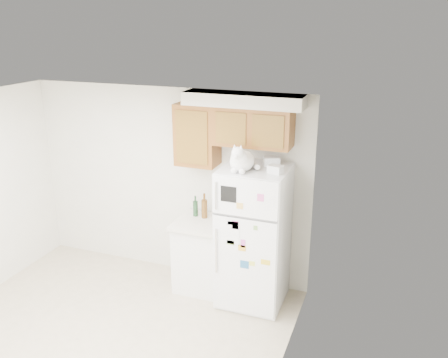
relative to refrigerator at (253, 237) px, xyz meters
The scene contains 9 objects.
ground_plane 2.23m from the refrigerator, 128.82° to the right, with size 3.80×4.00×0.01m, color #C1B094.
room_shell 1.97m from the refrigerator, 130.68° to the right, with size 3.84×4.04×2.52m.
refrigerator is the anchor object (origin of this frame).
base_counter 0.79m from the refrigerator, behind, with size 0.64×0.64×0.92m.
cat 0.99m from the refrigerator, 126.25° to the right, with size 0.33×0.48×0.34m.
storage_box_back 0.93m from the refrigerator, 50.01° to the left, with size 0.18×0.13×0.10m, color white.
storage_box_front 0.94m from the refrigerator, 20.45° to the right, with size 0.15×0.11×0.09m, color white.
bottle_green 0.87m from the refrigerator, 166.67° to the left, with size 0.06×0.06×0.27m, color #19381E, non-canonical shape.
bottle_amber 0.76m from the refrigerator, 165.46° to the left, with size 0.08×0.08×0.32m, color #593814, non-canonical shape.
Camera 1 is at (2.72, -3.27, 3.30)m, focal length 38.00 mm.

